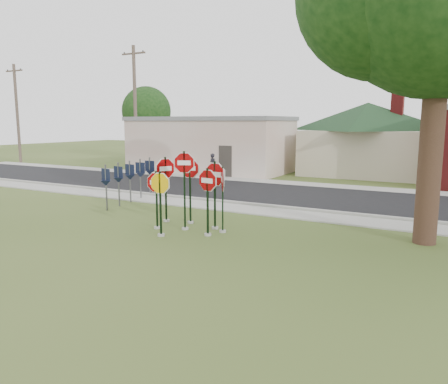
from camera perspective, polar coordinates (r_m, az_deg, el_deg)
The scene contains 20 objects.
ground at distance 14.59m, azimuth -7.56°, elevation -6.02°, with size 120.00×120.00×0.00m, color #3C501E.
sidewalk_near at distance 19.17m, azimuth 2.25°, elevation -2.21°, with size 60.00×1.60×0.06m, color gray.
road at distance 23.21m, azimuth 7.24°, elevation -0.31°, with size 60.00×7.00×0.04m, color black.
sidewalk_far at distance 27.21m, azimuth 10.60°, elevation 1.01°, with size 60.00×1.60×0.06m, color gray.
curb at distance 20.04m, azimuth 3.53°, elevation -1.60°, with size 60.00×0.20×0.14m, color gray.
stop_sign_center at distance 15.34m, azimuth -5.19°, elevation 1.65°, with size 0.92×0.43×2.89m.
stop_sign_yellow at distance 14.61m, azimuth -8.32°, elevation -0.55°, with size 0.98×0.24×2.28m.
stop_sign_left at distance 15.68m, azimuth -8.80°, elevation -0.11°, with size 0.99×0.24×2.18m.
stop_sign_right at distance 14.51m, azimuth -2.16°, elevation -0.15°, with size 1.01×0.24×2.39m.
stop_sign_back_right at distance 15.42m, azimuth -1.20°, elevation 0.92°, with size 1.16×0.24×2.55m.
stop_sign_back_left at distance 16.34m, azimuth -4.45°, elevation 1.44°, with size 1.02×0.24×2.61m.
stop_sign_far_right at distance 14.93m, azimuth -0.17°, elevation 0.27°, with size 0.63×0.96×2.42m.
stop_sign_far_left at distance 16.71m, azimuth -7.64°, elevation 1.58°, with size 0.47×1.00×2.60m.
route_sign_row at distance 21.15m, azimuth -12.18°, elevation 1.94°, with size 1.43×4.63×2.00m.
building_stucco at distance 34.13m, azimuth -1.83°, elevation 6.35°, with size 12.20×6.20×4.20m.
building_house at distance 33.91m, azimuth 18.21°, elevation 8.42°, with size 11.60×11.60×6.20m.
utility_pole_near at distance 34.73m, azimuth -11.52°, elevation 10.87°, with size 2.20×0.26×9.50m.
utility_pole_far at distance 45.05m, azimuth -25.41°, elevation 9.42°, with size 2.20×0.26×9.00m.
bg_tree_left at distance 45.33m, azimuth -10.09°, elevation 10.34°, with size 4.90×4.90×7.35m.
pedestrian at distance 29.72m, azimuth -1.45°, elevation 3.49°, with size 0.60×0.39×1.64m, color black.
Camera 1 is at (8.42, -11.30, 3.79)m, focal length 35.00 mm.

